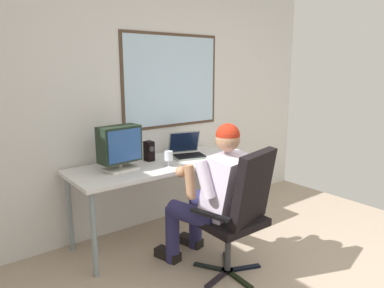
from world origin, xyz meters
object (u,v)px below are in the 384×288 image
desk (158,170)px  wine_glass (169,157)px  person_seated (213,193)px  laptop (187,150)px  desk_speaker (149,151)px  office_chair (241,207)px  crt_monitor (120,145)px

desk → wine_glass: (0.01, -0.17, 0.16)m
person_seated → laptop: size_ratio=2.97×
wine_glass → desk_speaker: 0.29m
office_chair → desk_speaker: size_ratio=5.45×
office_chair → desk_speaker: (-0.14, 1.10, 0.26)m
crt_monitor → wine_glass: bearing=-25.6°
laptop → wine_glass: 0.44m
wine_glass → person_seated: bearing=-84.2°
desk → laptop: size_ratio=4.07×
person_seated → desk_speaker: bearing=95.9°
desk → person_seated: person_seated is taller
crt_monitor → wine_glass: 0.45m
crt_monitor → desk_speaker: (0.36, 0.10, -0.12)m
office_chair → wine_glass: office_chair is taller
desk → crt_monitor: bearing=176.7°
office_chair → wine_glass: (-0.11, 0.81, 0.25)m
crt_monitor → desk_speaker: size_ratio=2.03×
office_chair → desk_speaker: 1.14m
person_seated → crt_monitor: size_ratio=3.14×
office_chair → crt_monitor: 1.18m
office_chair → person_seated: size_ratio=0.85×
laptop → wine_glass: (-0.38, -0.23, 0.03)m
office_chair → laptop: bearing=75.6°
person_seated → crt_monitor: bearing=121.2°
desk → crt_monitor: (-0.38, 0.02, 0.29)m
desk → desk_speaker: desk_speaker is taller
desk → person_seated: size_ratio=1.37×
desk → wine_glass: 0.23m
laptop → person_seated: bearing=-112.6°
laptop → wine_glass: size_ratio=2.85×
crt_monitor → desk_speaker: 0.39m
desk → desk_speaker: size_ratio=8.75×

